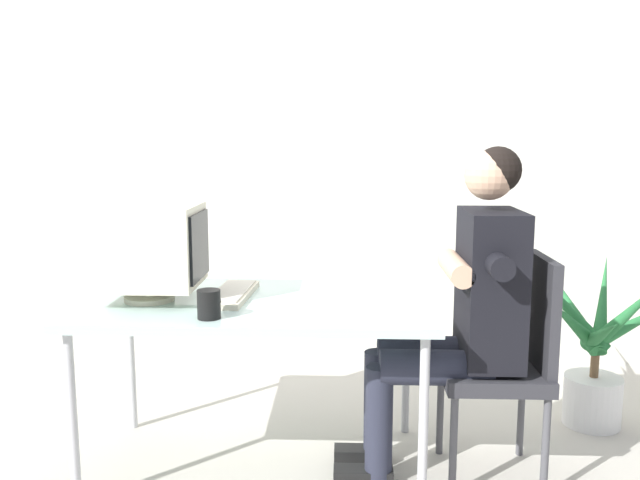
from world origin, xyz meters
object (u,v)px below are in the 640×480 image
at_px(desk, 257,311).
at_px(keyboard, 232,294).
at_px(crt_monitor, 148,247).
at_px(office_chair, 509,355).
at_px(potted_plant, 595,351).
at_px(desk_mug, 209,304).
at_px(person_seated, 462,304).

height_order(desk, keyboard, keyboard).
distance_m(crt_monitor, keyboard, 0.39).
bearing_deg(keyboard, office_chair, -4.34).
height_order(desk, crt_monitor, crt_monitor).
xyz_separation_m(desk, office_chair, (1.02, -0.05, -0.16)).
height_order(crt_monitor, keyboard, crt_monitor).
xyz_separation_m(desk, potted_plant, (1.56, 0.45, -0.30)).
distance_m(potted_plant, desk_mug, 1.89).
distance_m(keyboard, desk_mug, 0.32).
relative_size(desk, desk_mug, 13.19).
bearing_deg(desk, office_chair, -2.62).
distance_m(desk, desk_mug, 0.33).
xyz_separation_m(crt_monitor, keyboard, (0.33, 0.06, -0.21)).
relative_size(keyboard, desk_mug, 4.09).
distance_m(office_chair, person_seated, 0.29).
relative_size(office_chair, person_seated, 0.68).
xyz_separation_m(keyboard, potted_plant, (1.67, 0.42, -0.37)).
relative_size(keyboard, potted_plant, 0.50).
bearing_deg(person_seated, desk_mug, -166.36).
xyz_separation_m(crt_monitor, desk_mug, (0.29, -0.26, -0.17)).
relative_size(desk, keyboard, 3.22).
distance_m(desk, keyboard, 0.13).
height_order(crt_monitor, office_chair, crt_monitor).
height_order(person_seated, potted_plant, person_seated).
relative_size(person_seated, potted_plant, 1.53).
xyz_separation_m(desk, person_seated, (0.83, -0.05, 0.05)).
bearing_deg(person_seated, crt_monitor, 179.04).
relative_size(crt_monitor, keyboard, 0.96).
bearing_deg(desk, keyboard, 160.23).
relative_size(crt_monitor, desk_mug, 3.94).
distance_m(keyboard, person_seated, 0.94).
bearing_deg(office_chair, desk, 177.38).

